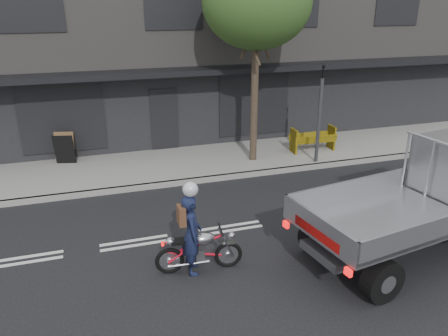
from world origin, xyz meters
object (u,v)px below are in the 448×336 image
(traffic_light_pole, at_px, (319,119))
(motorcycle, at_px, (199,249))
(construction_barrier, at_px, (316,140))
(sandwich_board, at_px, (64,150))
(rider, at_px, (192,234))
(street_tree, at_px, (257,3))

(traffic_light_pole, bearing_deg, motorcycle, -138.06)
(construction_barrier, height_order, sandwich_board, sandwich_board)
(construction_barrier, xyz_separation_m, sandwich_board, (-8.67, 1.47, 0.05))
(traffic_light_pole, xyz_separation_m, rider, (-5.55, -4.85, -0.78))
(street_tree, height_order, construction_barrier, street_tree)
(motorcycle, distance_m, sandwich_board, 7.71)
(motorcycle, relative_size, rider, 1.06)
(street_tree, height_order, rider, street_tree)
(construction_barrier, distance_m, sandwich_board, 8.79)
(traffic_light_pole, distance_m, sandwich_board, 8.61)
(rider, bearing_deg, motorcycle, -83.47)
(rider, bearing_deg, street_tree, -25.35)
(motorcycle, relative_size, sandwich_board, 1.80)
(traffic_light_pole, xyz_separation_m, sandwich_board, (-8.24, 2.31, -0.99))
(street_tree, relative_size, sandwich_board, 6.54)
(traffic_light_pole, xyz_separation_m, construction_barrier, (0.43, 0.84, -1.04))
(traffic_light_pole, distance_m, rider, 7.41)
(traffic_light_pole, height_order, sandwich_board, traffic_light_pole)
(rider, height_order, construction_barrier, rider)
(street_tree, relative_size, motorcycle, 3.64)
(street_tree, bearing_deg, rider, -121.90)
(street_tree, bearing_deg, construction_barrier, -0.23)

